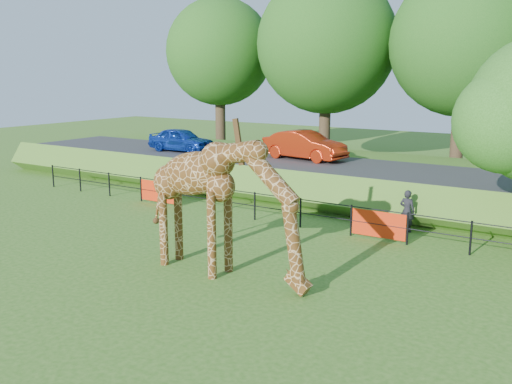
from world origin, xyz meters
TOP-DOWN VIEW (x-y plane):
  - ground at (0.00, 0.00)m, footprint 90.00×90.00m
  - giraffe at (0.71, 2.35)m, footprint 5.52×1.32m
  - perimeter_fence at (0.00, 8.00)m, footprint 28.07×0.10m
  - embankment at (0.00, 15.50)m, footprint 40.00×9.00m
  - road at (0.00, 14.00)m, footprint 40.00×5.00m
  - car_blue at (-10.35, 13.53)m, footprint 3.75×1.60m
  - car_red at (-3.42, 14.59)m, footprint 4.40×2.04m
  - visitor at (3.45, 9.57)m, footprint 0.58×0.40m
  - bg_tree_line at (1.89, 22.00)m, footprint 37.30×8.80m

SIDE VIEW (x-z plane):
  - ground at x=0.00m, z-range 0.00..0.00m
  - perimeter_fence at x=0.00m, z-range 0.00..1.10m
  - embankment at x=0.00m, z-range 0.00..1.30m
  - visitor at x=3.45m, z-range 0.00..1.52m
  - road at x=0.00m, z-range 1.30..1.42m
  - giraffe at x=0.71m, z-range 0.00..3.91m
  - car_blue at x=-10.35m, z-range 1.42..2.69m
  - car_red at x=-3.42m, z-range 1.42..2.82m
  - bg_tree_line at x=1.89m, z-range 1.28..13.10m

